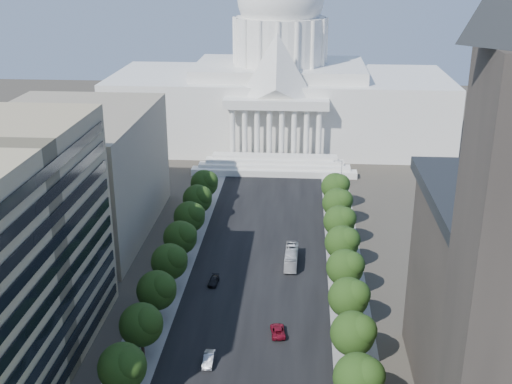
% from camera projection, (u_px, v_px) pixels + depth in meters
% --- Properties ---
extents(road_asphalt, '(30.00, 260.00, 0.01)m').
position_uv_depth(road_asphalt, '(262.00, 253.00, 149.92)').
color(road_asphalt, black).
rests_on(road_asphalt, ground).
extents(sidewalk_left, '(8.00, 260.00, 0.02)m').
position_uv_depth(sidewalk_left, '(182.00, 251.00, 151.25)').
color(sidewalk_left, gray).
rests_on(sidewalk_left, ground).
extents(sidewalk_right, '(8.00, 260.00, 0.02)m').
position_uv_depth(sidewalk_right, '(344.00, 256.00, 148.59)').
color(sidewalk_right, gray).
rests_on(sidewalk_right, ground).
extents(capitol, '(120.00, 56.00, 73.00)m').
position_uv_depth(capitol, '(279.00, 88.00, 231.56)').
color(capitol, white).
rests_on(capitol, ground).
extents(office_block_left_far, '(38.00, 52.00, 30.00)m').
position_uv_depth(office_block_left_far, '(70.00, 174.00, 157.37)').
color(office_block_left_far, gray).
rests_on(office_block_left_far, ground).
extents(tree_l_c, '(7.79, 7.60, 9.97)m').
position_uv_depth(tree_l_c, '(124.00, 366.00, 98.27)').
color(tree_l_c, '#33261C').
rests_on(tree_l_c, ground).
extents(tree_l_d, '(7.79, 7.60, 9.97)m').
position_uv_depth(tree_l_d, '(143.00, 324.00, 109.48)').
color(tree_l_d, '#33261C').
rests_on(tree_l_d, ground).
extents(tree_l_e, '(7.79, 7.60, 9.97)m').
position_uv_depth(tree_l_e, '(158.00, 289.00, 120.69)').
color(tree_l_e, '#33261C').
rests_on(tree_l_e, ground).
extents(tree_l_f, '(7.79, 7.60, 9.97)m').
position_uv_depth(tree_l_f, '(171.00, 261.00, 131.90)').
color(tree_l_f, '#33261C').
rests_on(tree_l_f, ground).
extents(tree_l_g, '(7.79, 7.60, 9.97)m').
position_uv_depth(tree_l_g, '(181.00, 237.00, 143.11)').
color(tree_l_g, '#33261C').
rests_on(tree_l_g, ground).
extents(tree_l_h, '(7.79, 7.60, 9.97)m').
position_uv_depth(tree_l_h, '(191.00, 216.00, 154.32)').
color(tree_l_h, '#33261C').
rests_on(tree_l_h, ground).
extents(tree_l_i, '(7.79, 7.60, 9.97)m').
position_uv_depth(tree_l_i, '(198.00, 198.00, 165.53)').
color(tree_l_i, '#33261C').
rests_on(tree_l_i, ground).
extents(tree_l_j, '(7.79, 7.60, 9.97)m').
position_uv_depth(tree_l_j, '(205.00, 183.00, 176.74)').
color(tree_l_j, '#33261C').
rests_on(tree_l_j, ground).
extents(tree_r_c, '(7.79, 7.60, 9.97)m').
position_uv_depth(tree_r_c, '(360.00, 377.00, 95.75)').
color(tree_r_c, '#33261C').
rests_on(tree_r_c, ground).
extents(tree_r_d, '(7.79, 7.60, 9.97)m').
position_uv_depth(tree_r_d, '(355.00, 333.00, 106.96)').
color(tree_r_d, '#33261C').
rests_on(tree_r_d, ground).
extents(tree_r_e, '(7.79, 7.60, 9.97)m').
position_uv_depth(tree_r_e, '(350.00, 297.00, 118.17)').
color(tree_r_e, '#33261C').
rests_on(tree_r_e, ground).
extents(tree_r_f, '(7.79, 7.60, 9.97)m').
position_uv_depth(tree_r_f, '(347.00, 267.00, 129.38)').
color(tree_r_f, '#33261C').
rests_on(tree_r_f, ground).
extents(tree_r_g, '(7.79, 7.60, 9.97)m').
position_uv_depth(tree_r_g, '(343.00, 242.00, 140.59)').
color(tree_r_g, '#33261C').
rests_on(tree_r_g, ground).
extents(tree_r_h, '(7.79, 7.60, 9.97)m').
position_uv_depth(tree_r_h, '(341.00, 220.00, 151.80)').
color(tree_r_h, '#33261C').
rests_on(tree_r_h, ground).
extents(tree_r_i, '(7.79, 7.60, 9.97)m').
position_uv_depth(tree_r_i, '(338.00, 202.00, 163.01)').
color(tree_r_i, '#33261C').
rests_on(tree_r_i, ground).
extents(tree_r_j, '(7.79, 7.60, 9.97)m').
position_uv_depth(tree_r_j, '(336.00, 186.00, 174.22)').
color(tree_r_j, '#33261C').
rests_on(tree_r_j, ground).
extents(streetlight_b, '(2.61, 0.44, 9.00)m').
position_uv_depth(streetlight_b, '(371.00, 384.00, 95.11)').
color(streetlight_b, gray).
rests_on(streetlight_b, ground).
extents(streetlight_c, '(2.61, 0.44, 9.00)m').
position_uv_depth(streetlight_c, '(359.00, 299.00, 118.46)').
color(streetlight_c, gray).
rests_on(streetlight_c, ground).
extents(streetlight_d, '(2.61, 0.44, 9.00)m').
position_uv_depth(streetlight_d, '(350.00, 242.00, 141.81)').
color(streetlight_d, gray).
rests_on(streetlight_d, ground).
extents(streetlight_e, '(2.61, 0.44, 9.00)m').
position_uv_depth(streetlight_e, '(344.00, 201.00, 165.17)').
color(streetlight_e, gray).
rests_on(streetlight_e, ground).
extents(streetlight_f, '(2.61, 0.44, 9.00)m').
position_uv_depth(streetlight_f, '(340.00, 171.00, 188.52)').
color(streetlight_f, gray).
rests_on(streetlight_f, ground).
extents(car_silver, '(1.75, 4.96, 1.63)m').
position_uv_depth(car_silver, '(209.00, 359.00, 109.43)').
color(car_silver, '#ABACB2').
rests_on(car_silver, ground).
extents(car_red, '(3.24, 5.76, 1.52)m').
position_uv_depth(car_red, '(278.00, 331.00, 117.79)').
color(car_red, maroon).
rests_on(car_red, ground).
extents(car_dark_b, '(2.20, 4.75, 1.34)m').
position_uv_depth(car_dark_b, '(214.00, 281.00, 135.78)').
color(car_dark_b, black).
rests_on(car_dark_b, ground).
extents(city_bus, '(3.00, 11.75, 3.26)m').
position_uv_depth(city_bus, '(291.00, 257.00, 144.43)').
color(city_bus, silver).
rests_on(city_bus, ground).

